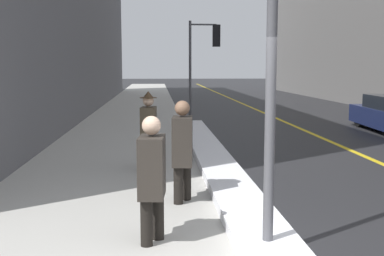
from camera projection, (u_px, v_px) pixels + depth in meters
sidewalk_slab at (133, 119)px, 19.75m from camera, size 4.00×80.00×0.01m
road_centre_stripe at (277, 118)px, 20.19m from camera, size 0.16×80.00×0.00m
snow_bank_curb at (214, 159)px, 10.94m from camera, size 0.79×14.11×0.18m
traffic_light_near at (206, 48)px, 19.98m from camera, size 1.31×0.32×4.04m
pedestrian_in_glasses at (152, 174)px, 5.87m from camera, size 0.35×0.74×1.59m
pedestrian_with_shoulder_bag at (182, 147)px, 7.64m from camera, size 0.36×0.76×1.65m
pedestrian_in_fedora at (149, 127)px, 10.04m from camera, size 0.36×0.54×1.67m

